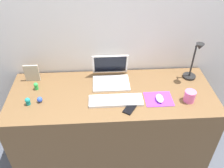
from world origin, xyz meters
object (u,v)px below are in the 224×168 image
object	(u,v)px
toy_figurine_green	(36,86)
toy_figurine_teal	(28,101)
toy_figurine_blue	(40,100)
laptop	(111,75)
keyboard	(116,100)
coffee_mug	(190,96)
mouse	(160,98)
cell_phone	(130,108)
desk_lamp	(194,62)
picture_frame	(32,73)

from	to	relation	value
toy_figurine_green	toy_figurine_teal	distance (m)	0.18
toy_figurine_teal	toy_figurine_blue	bearing A→B (deg)	16.91
laptop	keyboard	bearing A→B (deg)	-85.32
keyboard	toy_figurine_teal	bearing A→B (deg)	179.42
laptop	toy_figurine_teal	bearing A→B (deg)	-156.80
toy_figurine_green	toy_figurine_teal	world-z (taller)	same
toy_figurine_blue	coffee_mug	bearing A→B (deg)	-2.81
keyboard	mouse	size ratio (longest dim) A/B	4.27
keyboard	cell_phone	bearing A→B (deg)	-40.88
mouse	desk_lamp	xyz separation A→B (m)	(0.32, 0.26, 0.15)
picture_frame	laptop	bearing A→B (deg)	-2.76
picture_frame	toy_figurine_green	bearing A→B (deg)	-67.63
mouse	toy_figurine_blue	bearing A→B (deg)	177.55
coffee_mug	desk_lamp	bearing A→B (deg)	70.26
keyboard	toy_figurine_blue	xyz separation A→B (m)	(-0.58, 0.03, 0.01)
toy_figurine_blue	toy_figurine_green	bearing A→B (deg)	109.29
laptop	cell_phone	distance (m)	0.39
cell_phone	coffee_mug	bearing A→B (deg)	41.29
desk_lamp	cell_phone	bearing A→B (deg)	-148.73
laptop	coffee_mug	size ratio (longest dim) A/B	3.33
keyboard	cell_phone	distance (m)	0.13
keyboard	cell_phone	size ratio (longest dim) A/B	3.20
mouse	toy_figurine_teal	size ratio (longest dim) A/B	1.57
laptop	mouse	xyz separation A→B (m)	(0.36, -0.29, -0.03)
laptop	toy_figurine_blue	distance (m)	0.61
desk_lamp	toy_figurine_green	bearing A→B (deg)	-177.15
cell_phone	desk_lamp	distance (m)	0.67
mouse	toy_figurine_teal	bearing A→B (deg)	179.18
keyboard	toy_figurine_green	size ratio (longest dim) A/B	6.64
keyboard	desk_lamp	bearing A→B (deg)	21.07
toy_figurine_blue	mouse	bearing A→B (deg)	-2.45
picture_frame	toy_figurine_teal	xyz separation A→B (m)	(0.02, -0.30, -0.04)
mouse	toy_figurine_blue	xyz separation A→B (m)	(-0.91, 0.04, 0.00)
cell_phone	picture_frame	size ratio (longest dim) A/B	0.85
coffee_mug	toy_figurine_green	world-z (taller)	coffee_mug
mouse	toy_figurine_teal	xyz separation A→B (m)	(-0.99, 0.01, 0.01)
mouse	toy_figurine_green	size ratio (longest dim) A/B	1.55
coffee_mug	toy_figurine_green	bearing A→B (deg)	169.85
laptop	toy_figurine_green	distance (m)	0.61
keyboard	toy_figurine_blue	distance (m)	0.58
coffee_mug	toy_figurine_blue	distance (m)	1.13
keyboard	toy_figurine_blue	bearing A→B (deg)	176.88
cell_phone	toy_figurine_green	distance (m)	0.78
picture_frame	toy_figurine_teal	bearing A→B (deg)	-85.54
desk_lamp	toy_figurine_teal	world-z (taller)	desk_lamp
laptop	keyboard	world-z (taller)	laptop
keyboard	picture_frame	bearing A→B (deg)	155.51
keyboard	picture_frame	world-z (taller)	picture_frame
cell_phone	toy_figurine_green	world-z (taller)	toy_figurine_green
coffee_mug	cell_phone	bearing A→B (deg)	-172.36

